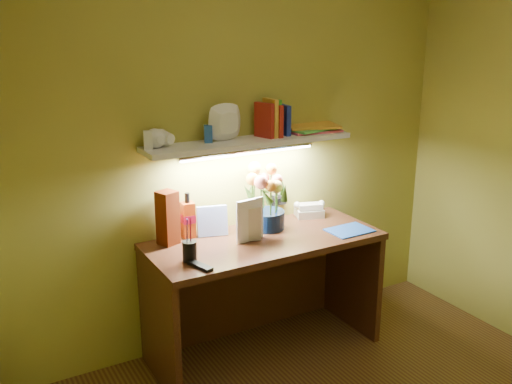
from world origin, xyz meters
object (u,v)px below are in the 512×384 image
flower_bouquet (267,198)px  telephone (309,209)px  whisky_bottle (188,215)px  desk_clock (317,210)px  desk (264,296)px

flower_bouquet → telephone: 0.39m
flower_bouquet → telephone: bearing=9.1°
flower_bouquet → telephone: size_ratio=2.24×
whisky_bottle → desk_clock: bearing=-3.0°
desk_clock → whisky_bottle: bearing=164.7°
telephone → desk_clock: telephone is taller
desk_clock → whisky_bottle: size_ratio=0.28×
desk_clock → whisky_bottle: whisky_bottle is taller
flower_bouquet → desk: bearing=-124.7°
desk → telephone: 0.66m
telephone → desk: bearing=-138.2°
desk → whisky_bottle: bearing=147.5°
desk → whisky_bottle: size_ratio=5.12×
whisky_bottle → flower_bouquet: bearing=-11.5°
whisky_bottle → desk: bearing=-32.5°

